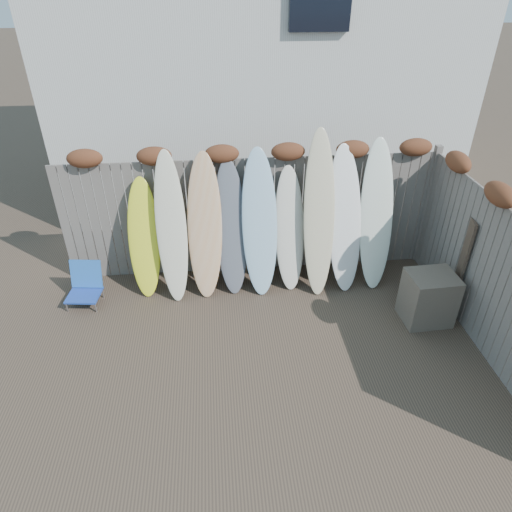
{
  "coord_description": "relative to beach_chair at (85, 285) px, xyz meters",
  "views": [
    {
      "loc": [
        -0.53,
        -4.21,
        4.48
      ],
      "look_at": [
        0.0,
        1.2,
        1.0
      ],
      "focal_mm": 32.0,
      "sensor_mm": 36.0,
      "label": 1
    }
  ],
  "objects": [
    {
      "name": "ground",
      "position": [
        2.61,
        -1.73,
        -0.3
      ],
      "size": [
        80.0,
        80.0,
        0.0
      ],
      "primitive_type": "plane",
      "color": "#493A2D"
    },
    {
      "name": "back_fence",
      "position": [
        2.67,
        0.67,
        0.89
      ],
      "size": [
        6.05,
        0.28,
        2.24
      ],
      "color": "slate",
      "rests_on": "ground"
    },
    {
      "name": "right_fence",
      "position": [
        5.61,
        -1.48,
        0.84
      ],
      "size": [
        0.28,
        4.4,
        2.24
      ],
      "color": "slate",
      "rests_on": "ground"
    },
    {
      "name": "house",
      "position": [
        3.11,
        4.77,
        2.9
      ],
      "size": [
        8.5,
        5.5,
        6.33
      ],
      "color": "silver",
      "rests_on": "ground"
    },
    {
      "name": "beach_chair",
      "position": [
        0.0,
        0.0,
        0.0
      ],
      "size": [
        0.54,
        0.57,
        0.64
      ],
      "color": "#2247AE",
      "rests_on": "ground"
    },
    {
      "name": "wooden_crate",
      "position": [
        5.09,
        -0.95,
        0.09
      ],
      "size": [
        0.7,
        0.59,
        0.78
      ],
      "primitive_type": "cube",
      "rotation": [
        0.0,
        0.0,
        0.05
      ],
      "color": "#483D36",
      "rests_on": "ground"
    },
    {
      "name": "lattice_panel",
      "position": [
        5.69,
        -0.41,
        0.47
      ],
      "size": [
        0.33,
        1.0,
        1.54
      ],
      "primitive_type": "cube",
      "rotation": [
        0.0,
        0.0,
        -0.28
      ],
      "color": "#49402C",
      "rests_on": "ground"
    },
    {
      "name": "surfboard_0",
      "position": [
        0.95,
        0.27,
        0.62
      ],
      "size": [
        0.53,
        0.68,
        1.83
      ],
      "primitive_type": "ellipsoid",
      "rotation": [
        -0.31,
        0.0,
        -0.06
      ],
      "color": "#FBFF2A",
      "rests_on": "ground"
    },
    {
      "name": "surfboard_1",
      "position": [
        1.4,
        0.18,
        0.83
      ],
      "size": [
        0.5,
        0.82,
        2.25
      ],
      "primitive_type": "ellipsoid",
      "rotation": [
        -0.31,
        0.0,
        0.06
      ],
      "color": "beige",
      "rests_on": "ground"
    },
    {
      "name": "surfboard_2",
      "position": [
        1.9,
        0.22,
        0.8
      ],
      "size": [
        0.6,
        0.82,
        2.19
      ],
      "primitive_type": "ellipsoid",
      "rotation": [
        -0.31,
        0.0,
        -0.09
      ],
      "color": "#F0B58A",
      "rests_on": "ground"
    },
    {
      "name": "surfboard_3",
      "position": [
        2.3,
        0.25,
        0.73
      ],
      "size": [
        0.53,
        0.75,
        2.06
      ],
      "primitive_type": "ellipsoid",
      "rotation": [
        -0.31,
        0.0,
        0.05
      ],
      "color": "slate",
      "rests_on": "ground"
    },
    {
      "name": "surfboard_4",
      "position": [
        2.74,
        0.21,
        0.82
      ],
      "size": [
        0.56,
        0.79,
        2.23
      ],
      "primitive_type": "ellipsoid",
      "rotation": [
        -0.31,
        0.0,
        0.02
      ],
      "color": "#A1CCE8",
      "rests_on": "ground"
    },
    {
      "name": "surfboard_5",
      "position": [
        3.22,
        0.25,
        0.66
      ],
      "size": [
        0.49,
        0.7,
        1.93
      ],
      "primitive_type": "ellipsoid",
      "rotation": [
        -0.31,
        0.0,
        0.04
      ],
      "color": "silver",
      "rests_on": "ground"
    },
    {
      "name": "surfboard_6",
      "position": [
        3.65,
        0.17,
        0.95
      ],
      "size": [
        0.52,
        0.89,
        2.49
      ],
      "primitive_type": "ellipsoid",
      "rotation": [
        -0.31,
        0.0,
        -0.05
      ],
      "color": "beige",
      "rests_on": "ground"
    },
    {
      "name": "surfboard_7",
      "position": [
        4.07,
        0.18,
        0.82
      ],
      "size": [
        0.62,
        0.84,
        2.25
      ],
      "primitive_type": "ellipsoid",
      "rotation": [
        -0.31,
        0.0,
        0.1
      ],
      "color": "white",
      "rests_on": "ground"
    },
    {
      "name": "surfboard_8",
      "position": [
        4.59,
        0.22,
        0.86
      ],
      "size": [
        0.56,
        0.83,
        2.31
      ],
      "primitive_type": "ellipsoid",
      "rotation": [
        -0.31,
        0.0,
        -0.04
      ],
      "color": "white",
      "rests_on": "ground"
    }
  ]
}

